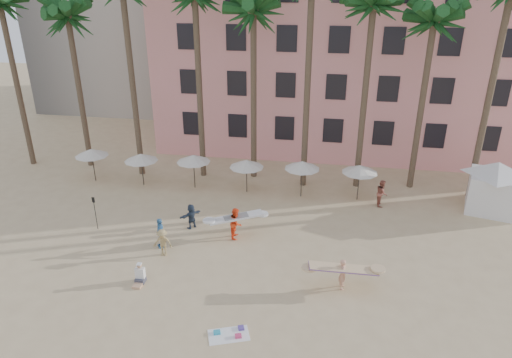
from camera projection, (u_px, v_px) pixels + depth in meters
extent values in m
plane|color=#D1B789|center=(219.00, 301.00, 22.29)|extent=(120.00, 120.00, 0.00)
cube|color=pink|center=(360.00, 56.00, 41.41)|extent=(35.00, 14.00, 16.00)
cylinder|color=brown|center=(18.00, 87.00, 36.26)|extent=(0.44, 0.44, 13.00)
cylinder|color=brown|center=(80.00, 95.00, 36.14)|extent=(0.44, 0.44, 12.00)
cylinder|color=brown|center=(133.00, 87.00, 34.06)|extent=(0.44, 0.44, 14.00)
cylinder|color=brown|center=(199.00, 92.00, 33.85)|extent=(0.44, 0.44, 13.50)
cylinder|color=brown|center=(254.00, 99.00, 33.88)|extent=(0.44, 0.44, 12.50)
cylinder|color=brown|center=(307.00, 91.00, 31.96)|extent=(0.44, 0.44, 14.50)
cylinder|color=brown|center=(364.00, 102.00, 32.10)|extent=(0.44, 0.44, 13.00)
cylinder|color=brown|center=(421.00, 109.00, 32.14)|extent=(0.44, 0.44, 12.00)
cylinder|color=brown|center=(488.00, 101.00, 30.22)|extent=(0.44, 0.44, 14.00)
cylinder|color=#332B23|center=(94.00, 166.00, 35.05)|extent=(0.07, 0.07, 2.50)
cone|color=silver|center=(91.00, 152.00, 34.60)|extent=(2.50, 2.50, 0.55)
cylinder|color=#332B23|center=(142.00, 170.00, 34.36)|extent=(0.07, 0.07, 2.40)
cone|color=silver|center=(141.00, 157.00, 33.94)|extent=(2.50, 2.50, 0.55)
cylinder|color=#332B23|center=(194.00, 172.00, 33.91)|extent=(0.07, 0.07, 2.50)
cone|color=silver|center=(193.00, 158.00, 33.46)|extent=(2.50, 2.50, 0.55)
cylinder|color=#332B23|center=(247.00, 177.00, 33.22)|extent=(0.07, 0.07, 2.40)
cone|color=silver|center=(247.00, 164.00, 32.80)|extent=(2.50, 2.50, 0.55)
cylinder|color=#332B23|center=(301.00, 180.00, 32.48)|extent=(0.07, 0.07, 2.60)
cone|color=silver|center=(302.00, 165.00, 32.01)|extent=(2.50, 2.50, 0.55)
cylinder|color=#332B23|center=(359.00, 183.00, 32.06)|extent=(0.07, 0.07, 2.50)
cone|color=silver|center=(360.00, 169.00, 31.62)|extent=(2.50, 2.50, 0.55)
cube|color=silver|center=(492.00, 193.00, 30.57)|extent=(3.67, 3.67, 2.60)
cone|color=silver|center=(498.00, 168.00, 29.86)|extent=(5.51, 5.51, 0.90)
cube|color=white|center=(229.00, 335.00, 20.18)|extent=(2.03, 1.56, 0.02)
cube|color=teal|center=(217.00, 332.00, 20.25)|extent=(0.37, 0.34, 0.10)
cube|color=#D43B6E|center=(238.00, 336.00, 20.03)|extent=(0.34, 0.30, 0.12)
cube|color=#543F97|center=(241.00, 328.00, 20.52)|extent=(0.35, 0.37, 0.08)
imported|color=tan|center=(343.00, 274.00, 22.95)|extent=(0.41, 0.62, 1.68)
cube|color=#E0BB8C|center=(343.00, 268.00, 22.81)|extent=(3.52, 1.24, 0.40)
imported|color=#FF451A|center=(236.00, 223.00, 27.46)|extent=(0.76, 0.97, 1.94)
cube|color=silver|center=(236.00, 217.00, 27.30)|extent=(3.29, 2.03, 0.33)
imported|color=#A15543|center=(382.00, 193.00, 31.33)|extent=(0.74, 0.93, 1.89)
imported|color=#518EBF|center=(160.00, 233.00, 26.47)|extent=(0.97, 1.17, 1.87)
imported|color=tan|center=(163.00, 243.00, 25.67)|extent=(1.09, 0.66, 1.66)
imported|color=#2D3B4F|center=(191.00, 216.00, 28.55)|extent=(1.35, 1.46, 1.63)
cylinder|color=black|center=(96.00, 214.00, 28.29)|extent=(0.04, 0.04, 2.10)
cube|color=black|center=(93.00, 200.00, 27.88)|extent=(0.18, 0.03, 0.35)
cube|color=#3F3F4C|center=(141.00, 280.00, 23.66)|extent=(0.49, 0.45, 0.26)
cube|color=tan|center=(138.00, 285.00, 23.34)|extent=(0.43, 0.49, 0.13)
cube|color=white|center=(140.00, 273.00, 23.54)|extent=(0.48, 0.28, 0.59)
sphere|color=tan|center=(139.00, 266.00, 23.37)|extent=(0.26, 0.26, 0.26)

